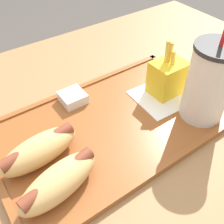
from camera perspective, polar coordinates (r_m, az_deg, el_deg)
name	(u,v)px	position (r m, az deg, el deg)	size (l,w,h in m)	color
dining_table	(109,219)	(0.83, -0.64, -22.30)	(1.23, 0.86, 0.74)	olive
food_tray	(112,124)	(0.53, 0.00, -2.73)	(0.47, 0.28, 0.01)	brown
paper_napkin	(164,95)	(0.60, 11.26, 3.58)	(0.14, 0.12, 0.00)	white
soda_cup	(209,83)	(0.53, 20.37, 5.94)	(0.09, 0.09, 0.19)	silver
hot_dog_far	(59,181)	(0.42, -11.45, -14.55)	(0.15, 0.08, 0.05)	tan
hot_dog_near	(39,150)	(0.46, -15.59, -7.94)	(0.15, 0.07, 0.05)	tan
fries_carton	(167,77)	(0.59, 11.96, 7.44)	(0.07, 0.06, 0.12)	gold
sauce_cup_mayo	(73,97)	(0.57, -8.55, 3.20)	(0.05, 0.05, 0.02)	silver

